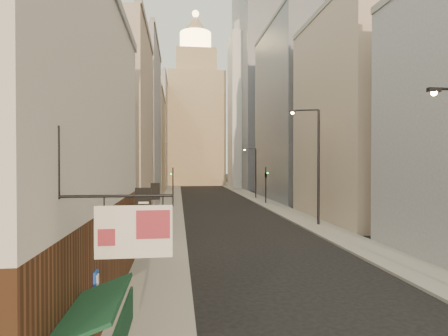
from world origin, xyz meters
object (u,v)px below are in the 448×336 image
Objects in this scene: white_tower at (247,105)px; streetlamp_mid at (315,159)px; streetlamp_far at (255,170)px; traffic_light_left at (173,180)px; clock_tower at (196,116)px; traffic_light_right at (266,176)px.

white_tower reaches higher than streetlamp_mid.
traffic_light_left is (-12.47, -10.43, -1.07)m from streetlamp_far.
streetlamp_mid is (7.49, -65.21, -11.74)m from clock_tower.
clock_tower is 1.08× the size of white_tower.
streetlamp_mid is (-3.51, -51.21, -12.71)m from white_tower.
clock_tower is at bearing 128.16° from white_tower.
streetlamp_far is at bearing -98.22° from white_tower.
traffic_light_right is at bearing 107.77° from streetlamp_mid.
clock_tower reaches higher than traffic_light_left.
traffic_light_left is at bearing -114.08° from white_tower.
clock_tower is 42.56m from streetlamp_far.
streetlamp_far is at bearing -140.75° from traffic_light_left.
white_tower is 36.72m from traffic_light_right.
traffic_light_left is at bearing -95.91° from clock_tower.
white_tower is 52.88m from streetlamp_mid.
streetlamp_mid is 25.43m from streetlamp_far.
streetlamp_far is 7.60m from traffic_light_right.
streetlamp_mid is 2.06× the size of traffic_light_right.
streetlamp_mid is at bearing -93.93° from white_tower.
traffic_light_right is (-0.01, -7.57, -0.70)m from streetlamp_far.
clock_tower is 49.90m from traffic_light_right.
traffic_light_right is (-3.74, -33.38, -14.83)m from white_tower.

